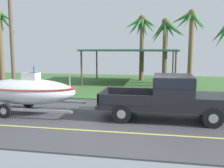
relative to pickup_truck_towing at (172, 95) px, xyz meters
The scene contains 8 objects.
ground 8.19m from the pickup_truck_towing, 97.93° to the left, with size 36.00×22.00×0.11m.
pickup_truck_towing is the anchor object (origin of this frame).
boat_on_trailer 6.74m from the pickup_truck_towing, behind, with size 6.17×2.38×2.25m.
carport_awning 11.69m from the pickup_truck_towing, 105.45° to the left, with size 7.74×5.49×2.92m.
palm_tree_near_right 11.64m from the pickup_truck_towing, 80.82° to the left, with size 3.02×3.04×6.11m.
palm_tree_far_left 9.95m from the pickup_truck_towing, 91.19° to the left, with size 2.82×2.69×5.32m.
palm_tree_far_right 13.88m from the pickup_truck_towing, 100.19° to the left, with size 3.12×3.08×6.03m.
utility_pole 11.62m from the pickup_truck_towing, 155.18° to the left, with size 0.24×1.80×7.34m.
Camera 1 is at (0.67, -11.07, 3.10)m, focal length 42.47 mm.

